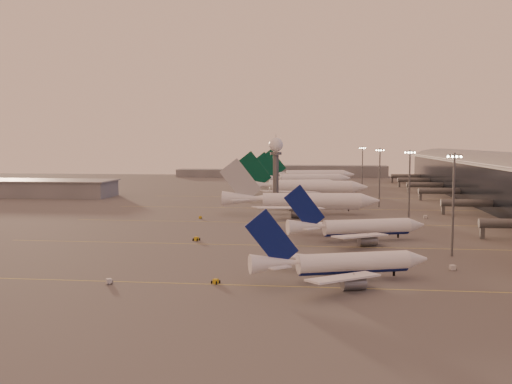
# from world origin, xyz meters

# --- Properties ---
(ground) EXTENTS (700.00, 700.00, 0.00)m
(ground) POSITION_xyz_m (0.00, 0.00, 0.00)
(ground) COLOR #565353
(ground) RESTS_ON ground
(taxiway_markings) EXTENTS (180.00, 185.25, 0.02)m
(taxiway_markings) POSITION_xyz_m (30.00, 56.00, 0.01)
(taxiway_markings) COLOR #E9D952
(taxiway_markings) RESTS_ON ground
(hangar) EXTENTS (82.00, 27.00, 8.50)m
(hangar) POSITION_xyz_m (-120.00, 140.00, 4.32)
(hangar) COLOR slate
(hangar) RESTS_ON ground
(radar_tower) EXTENTS (6.40, 6.40, 31.10)m
(radar_tower) POSITION_xyz_m (5.00, 120.00, 20.95)
(radar_tower) COLOR #53565A
(radar_tower) RESTS_ON ground
(mast_a) EXTENTS (3.60, 0.56, 25.00)m
(mast_a) POSITION_xyz_m (58.00, 0.00, 13.74)
(mast_a) COLOR #53565A
(mast_a) RESTS_ON ground
(mast_b) EXTENTS (3.60, 0.56, 25.00)m
(mast_b) POSITION_xyz_m (55.00, 55.00, 13.74)
(mast_b) COLOR #53565A
(mast_b) RESTS_ON ground
(mast_c) EXTENTS (3.60, 0.56, 25.00)m
(mast_c) POSITION_xyz_m (50.00, 110.00, 13.74)
(mast_c) COLOR #53565A
(mast_c) RESTS_ON ground
(mast_d) EXTENTS (3.60, 0.56, 25.00)m
(mast_d) POSITION_xyz_m (48.00, 200.00, 13.74)
(mast_d) COLOR #53565A
(mast_d) RESTS_ON ground
(distant_horizon) EXTENTS (165.00, 37.50, 9.00)m
(distant_horizon) POSITION_xyz_m (2.62, 325.14, 3.89)
(distant_horizon) COLOR slate
(distant_horizon) RESTS_ON ground
(narrowbody_near) EXTENTS (36.65, 28.75, 14.87)m
(narrowbody_near) POSITION_xyz_m (30.71, -29.51, 3.01)
(narrowbody_near) COLOR white
(narrowbody_near) RESTS_ON ground
(narrowbody_mid) EXTENTS (39.76, 31.19, 16.13)m
(narrowbody_mid) POSITION_xyz_m (36.29, 19.34, 3.27)
(narrowbody_mid) COLOR white
(narrowbody_mid) RESTS_ON ground
(widebody_white) EXTENTS (61.09, 48.76, 21.49)m
(widebody_white) POSITION_xyz_m (18.16, 80.29, 3.73)
(widebody_white) COLOR white
(widebody_white) RESTS_ON ground
(greentail_a) EXTENTS (63.94, 51.64, 23.22)m
(greentail_a) POSITION_xyz_m (16.45, 145.10, 4.10)
(greentail_a) COLOR white
(greentail_a) RESTS_ON ground
(greentail_b) EXTENTS (52.66, 41.94, 19.63)m
(greentail_b) POSITION_xyz_m (9.93, 172.63, 3.47)
(greentail_b) COLOR white
(greentail_b) RESTS_ON ground
(greentail_c) EXTENTS (58.84, 46.98, 21.73)m
(greentail_c) POSITION_xyz_m (13.89, 215.63, 3.84)
(greentail_c) COLOR white
(greentail_c) RESTS_ON ground
(greentail_d) EXTENTS (62.80, 50.23, 23.05)m
(greentail_d) POSITION_xyz_m (15.93, 255.28, 4.07)
(greentail_d) COLOR white
(greentail_d) RESTS_ON ground
(gsv_truck_a) EXTENTS (5.51, 4.93, 2.21)m
(gsv_truck_a) POSITION_xyz_m (-13.78, -37.13, 1.13)
(gsv_truck_a) COLOR silver
(gsv_truck_a) RESTS_ON ground
(gsv_tug_near) EXTENTS (2.94, 3.55, 0.88)m
(gsv_tug_near) POSITION_xyz_m (6.41, -34.59, 0.45)
(gsv_tug_near) COLOR gold
(gsv_tug_near) RESTS_ON ground
(gsv_catering_a) EXTENTS (5.89, 3.56, 4.50)m
(gsv_catering_a) POSITION_xyz_m (55.05, -16.49, 2.25)
(gsv_catering_a) COLOR silver
(gsv_catering_a) RESTS_ON ground
(gsv_tug_mid) EXTENTS (4.12, 3.21, 1.03)m
(gsv_tug_mid) POSITION_xyz_m (-8.30, 14.80, 0.53)
(gsv_tug_mid) COLOR gold
(gsv_tug_mid) RESTS_ON ground
(gsv_truck_b) EXTENTS (5.00, 2.85, 1.91)m
(gsv_truck_b) POSITION_xyz_m (43.85, 39.72, 0.97)
(gsv_truck_b) COLOR silver
(gsv_truck_b) RESTS_ON ground
(gsv_truck_c) EXTENTS (4.99, 3.76, 1.92)m
(gsv_truck_c) POSITION_xyz_m (-17.07, 62.63, 0.98)
(gsv_truck_c) COLOR gold
(gsv_truck_c) RESTS_ON ground
(gsv_catering_b) EXTENTS (5.69, 2.99, 4.52)m
(gsv_catering_b) POSITION_xyz_m (63.49, 72.59, 2.26)
(gsv_catering_b) COLOR silver
(gsv_catering_b) RESTS_ON ground
(gsv_tug_far) EXTENTS (2.49, 3.57, 0.94)m
(gsv_tug_far) POSITION_xyz_m (12.79, 107.14, 0.48)
(gsv_tug_far) COLOR silver
(gsv_tug_far) RESTS_ON ground
(gsv_truck_d) EXTENTS (2.83, 6.02, 2.34)m
(gsv_truck_d) POSITION_xyz_m (-8.86, 124.98, 1.19)
(gsv_truck_d) COLOR gold
(gsv_truck_d) RESTS_ON ground
(gsv_tug_hangar) EXTENTS (3.43, 2.39, 0.90)m
(gsv_tug_hangar) POSITION_xyz_m (43.13, 164.92, 0.47)
(gsv_tug_hangar) COLOR #535558
(gsv_tug_hangar) RESTS_ON ground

